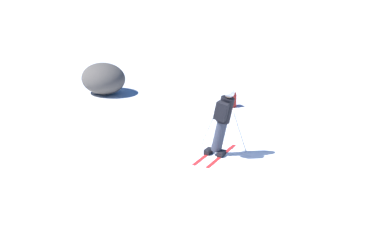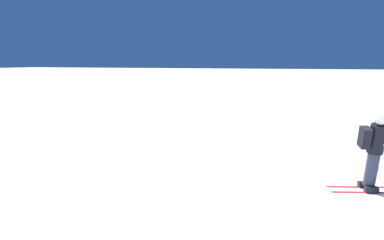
{
  "view_description": "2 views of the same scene",
  "coord_description": "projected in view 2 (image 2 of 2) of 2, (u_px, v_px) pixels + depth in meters",
  "views": [
    {
      "loc": [
        -7.43,
        9.3,
        4.95
      ],
      "look_at": [
        0.26,
        1.5,
        1.42
      ],
      "focal_mm": 50.0,
      "sensor_mm": 36.0,
      "label": 1
    },
    {
      "loc": [
        -7.95,
        0.84,
        2.83
      ],
      "look_at": [
        0.26,
        3.95,
        1.47
      ],
      "focal_mm": 35.0,
      "sensor_mm": 36.0,
      "label": 2
    }
  ],
  "objects": [
    {
      "name": "ground_plane",
      "position": [
        371.0,
        205.0,
        7.49
      ],
      "size": [
        300.0,
        300.0,
        0.0
      ],
      "primitive_type": "plane",
      "color": "white"
    },
    {
      "name": "skier",
      "position": [
        374.0,
        148.0,
        7.99
      ],
      "size": [
        1.32,
        1.76,
        1.83
      ],
      "rotation": [
        0.0,
        0.0,
        0.32
      ],
      "color": "red",
      "rests_on": "ground"
    }
  ]
}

